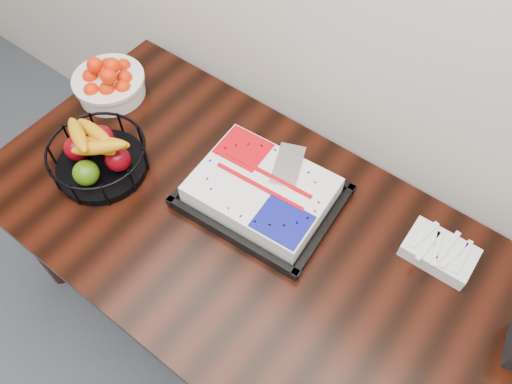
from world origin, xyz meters
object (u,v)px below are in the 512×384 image
Objects in this scene: cake_tray at (262,192)px; fruit_basket at (98,156)px; table at (257,248)px; tangerine_bowl at (108,80)px.

fruit_basket reaches higher than cake_tray.
cake_tray is 0.54m from fruit_basket.
fruit_basket is (-0.49, -0.22, 0.03)m from cake_tray.
cake_tray reaches higher than table.
fruit_basket is at bearing -48.82° from tangerine_bowl.
table is at bearing 10.97° from fruit_basket.
table is 3.66× the size of cake_tray.
fruit_basket is (-0.55, -0.11, 0.16)m from table.
table is 0.81m from tangerine_bowl.
tangerine_bowl is at bearing 168.90° from table.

